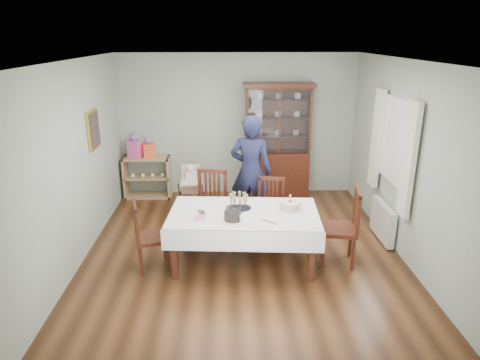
{
  "coord_description": "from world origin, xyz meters",
  "views": [
    {
      "loc": [
        -0.23,
        -5.6,
        3.01
      ],
      "look_at": [
        -0.03,
        0.2,
        1.03
      ],
      "focal_mm": 32.0,
      "sensor_mm": 36.0,
      "label": 1
    }
  ],
  "objects_px": {
    "china_cabinet": "(277,140)",
    "gift_bag_orange": "(149,149)",
    "sideboard": "(147,177)",
    "birthday_cake": "(290,206)",
    "woman": "(251,172)",
    "high_chair": "(192,198)",
    "chair_far_right": "(270,222)",
    "chair_end_left": "(152,248)",
    "champagne_tray": "(238,204)",
    "chair_far_left": "(210,220)",
    "gift_bag_pink": "(134,147)",
    "dining_table": "(244,238)",
    "chair_end_right": "(339,241)"
  },
  "relations": [
    {
      "from": "chair_end_left",
      "to": "china_cabinet",
      "type": "bearing_deg",
      "value": -51.5
    },
    {
      "from": "china_cabinet",
      "to": "champagne_tray",
      "type": "height_order",
      "value": "china_cabinet"
    },
    {
      "from": "gift_bag_pink",
      "to": "dining_table",
      "type": "bearing_deg",
      "value": -53.3
    },
    {
      "from": "woman",
      "to": "high_chair",
      "type": "distance_m",
      "value": 1.16
    },
    {
      "from": "gift_bag_orange",
      "to": "china_cabinet",
      "type": "bearing_deg",
      "value": -0.04
    },
    {
      "from": "sideboard",
      "to": "chair_end_right",
      "type": "bearing_deg",
      "value": -40.9
    },
    {
      "from": "high_chair",
      "to": "sideboard",
      "type": "bearing_deg",
      "value": 127.02
    },
    {
      "from": "chair_far_left",
      "to": "birthday_cake",
      "type": "xyz_separation_m",
      "value": [
        1.11,
        -0.72,
        0.5
      ]
    },
    {
      "from": "dining_table",
      "to": "gift_bag_pink",
      "type": "xyz_separation_m",
      "value": [
        -1.95,
        2.62,
        0.61
      ]
    },
    {
      "from": "china_cabinet",
      "to": "gift_bag_pink",
      "type": "xyz_separation_m",
      "value": [
        -2.7,
        0.0,
        -0.12
      ]
    },
    {
      "from": "gift_bag_orange",
      "to": "chair_far_left",
      "type": "bearing_deg",
      "value": -56.88
    },
    {
      "from": "chair_far_left",
      "to": "champagne_tray",
      "type": "bearing_deg",
      "value": -45.53
    },
    {
      "from": "chair_far_right",
      "to": "china_cabinet",
      "type": "bearing_deg",
      "value": 91.46
    },
    {
      "from": "sideboard",
      "to": "birthday_cake",
      "type": "distance_m",
      "value": 3.53
    },
    {
      "from": "woman",
      "to": "gift_bag_orange",
      "type": "height_order",
      "value": "woman"
    },
    {
      "from": "high_chair",
      "to": "gift_bag_pink",
      "type": "bearing_deg",
      "value": 133.06
    },
    {
      "from": "china_cabinet",
      "to": "chair_far_right",
      "type": "distance_m",
      "value": 2.08
    },
    {
      "from": "chair_end_left",
      "to": "chair_end_right",
      "type": "bearing_deg",
      "value": -103.79
    },
    {
      "from": "sideboard",
      "to": "china_cabinet",
      "type": "bearing_deg",
      "value": -0.49
    },
    {
      "from": "chair_far_left",
      "to": "chair_end_left",
      "type": "distance_m",
      "value": 1.13
    },
    {
      "from": "chair_far_left",
      "to": "gift_bag_pink",
      "type": "distance_m",
      "value": 2.45
    },
    {
      "from": "chair_end_right",
      "to": "gift_bag_orange",
      "type": "distance_m",
      "value": 4.04
    },
    {
      "from": "sideboard",
      "to": "dining_table",
      "type": "bearing_deg",
      "value": -56.39
    },
    {
      "from": "sideboard",
      "to": "woman",
      "type": "relative_size",
      "value": 0.49
    },
    {
      "from": "chair_far_left",
      "to": "champagne_tray",
      "type": "height_order",
      "value": "chair_far_left"
    },
    {
      "from": "chair_far_right",
      "to": "high_chair",
      "type": "height_order",
      "value": "high_chair"
    },
    {
      "from": "china_cabinet",
      "to": "gift_bag_orange",
      "type": "xyz_separation_m",
      "value": [
        -2.44,
        0.0,
        -0.15
      ]
    },
    {
      "from": "chair_far_right",
      "to": "sideboard",
      "type": "bearing_deg",
      "value": 150.16
    },
    {
      "from": "chair_far_right",
      "to": "champagne_tray",
      "type": "height_order",
      "value": "champagne_tray"
    },
    {
      "from": "sideboard",
      "to": "gift_bag_pink",
      "type": "bearing_deg",
      "value": -174.23
    },
    {
      "from": "chair_far_right",
      "to": "chair_end_left",
      "type": "relative_size",
      "value": 1.0
    },
    {
      "from": "chair_far_left",
      "to": "chair_far_right",
      "type": "xyz_separation_m",
      "value": [
        0.92,
        -0.03,
        -0.03
      ]
    },
    {
      "from": "sideboard",
      "to": "chair_end_left",
      "type": "distance_m",
      "value": 2.75
    },
    {
      "from": "woman",
      "to": "high_chair",
      "type": "xyz_separation_m",
      "value": [
        -0.99,
        0.27,
        -0.54
      ]
    },
    {
      "from": "woman",
      "to": "gift_bag_pink",
      "type": "xyz_separation_m",
      "value": [
        -2.12,
        1.33,
        0.08
      ]
    },
    {
      "from": "chair_end_left",
      "to": "champagne_tray",
      "type": "height_order",
      "value": "champagne_tray"
    },
    {
      "from": "sideboard",
      "to": "high_chair",
      "type": "bearing_deg",
      "value": -49.23
    },
    {
      "from": "champagne_tray",
      "to": "birthday_cake",
      "type": "bearing_deg",
      "value": -5.22
    },
    {
      "from": "gift_bag_pink",
      "to": "gift_bag_orange",
      "type": "xyz_separation_m",
      "value": [
        0.26,
        0.0,
        -0.03
      ]
    },
    {
      "from": "birthday_cake",
      "to": "woman",
      "type": "bearing_deg",
      "value": 110.22
    },
    {
      "from": "chair_far_left",
      "to": "gift_bag_orange",
      "type": "relative_size",
      "value": 2.78
    },
    {
      "from": "china_cabinet",
      "to": "sideboard",
      "type": "xyz_separation_m",
      "value": [
        -2.5,
        0.02,
        -0.72
      ]
    },
    {
      "from": "chair_end_left",
      "to": "gift_bag_orange",
      "type": "relative_size",
      "value": 2.49
    },
    {
      "from": "chair_end_right",
      "to": "birthday_cake",
      "type": "distance_m",
      "value": 0.85
    },
    {
      "from": "dining_table",
      "to": "gift_bag_pink",
      "type": "relative_size",
      "value": 4.6
    },
    {
      "from": "china_cabinet",
      "to": "chair_end_left",
      "type": "height_order",
      "value": "china_cabinet"
    },
    {
      "from": "china_cabinet",
      "to": "woman",
      "type": "relative_size",
      "value": 1.18
    },
    {
      "from": "chair_end_right",
      "to": "champagne_tray",
      "type": "xyz_separation_m",
      "value": [
        -1.38,
        0.13,
        0.51
      ]
    },
    {
      "from": "champagne_tray",
      "to": "gift_bag_pink",
      "type": "distance_m",
      "value": 3.13
    },
    {
      "from": "dining_table",
      "to": "chair_end_right",
      "type": "relative_size",
      "value": 1.93
    }
  ]
}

